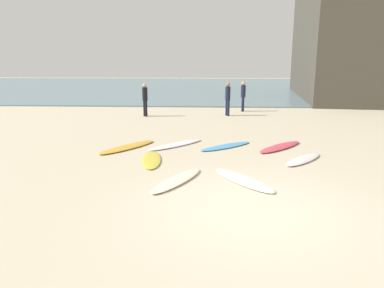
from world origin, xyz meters
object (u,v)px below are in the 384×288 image
object	(u,v)px
surfboard_5	(152,159)
beachgoer_far	(145,98)
surfboard_0	(280,147)
surfboard_4	(177,180)
beachgoer_mid	(243,95)
surfboard_6	(128,147)
surfboard_1	(176,145)
surfboard_7	(303,159)
surfboard_3	(226,146)
surfboard_2	(243,180)
beachgoer_near	(228,97)

from	to	relation	value
surfboard_5	beachgoer_far	bearing A→B (deg)	-86.59
surfboard_0	surfboard_4	bearing A→B (deg)	-89.53
beachgoer_mid	beachgoer_far	xyz separation A→B (m)	(-5.48, -2.31, 0.00)
surfboard_5	surfboard_6	bearing A→B (deg)	-63.08
surfboard_1	surfboard_7	world-z (taller)	surfboard_7
surfboard_4	beachgoer_far	bearing A→B (deg)	-49.83
surfboard_1	surfboard_7	bearing A→B (deg)	18.57
surfboard_6	surfboard_7	world-z (taller)	same
surfboard_3	surfboard_0	bearing A→B (deg)	48.21
surfboard_1	beachgoer_mid	size ratio (longest dim) A/B	1.39
surfboard_3	surfboard_4	distance (m)	4.00
surfboard_0	surfboard_3	world-z (taller)	surfboard_0
surfboard_7	surfboard_4	bearing A→B (deg)	70.13
surfboard_4	surfboard_5	world-z (taller)	surfboard_4
surfboard_4	surfboard_6	distance (m)	4.00
surfboard_7	beachgoer_mid	distance (m)	11.03
beachgoer_mid	beachgoer_far	world-z (taller)	beachgoer_far
surfboard_4	surfboard_7	bearing A→B (deg)	-123.67
surfboard_2	beachgoer_near	distance (m)	11.14
beachgoer_far	surfboard_5	bearing A→B (deg)	157.36
surfboard_0	beachgoer_far	distance (m)	9.29
surfboard_3	surfboard_5	world-z (taller)	surfboard_5
surfboard_3	beachgoer_mid	size ratio (longest dim) A/B	1.26
surfboard_0	surfboard_6	size ratio (longest dim) A/B	0.95
beachgoer_far	surfboard_7	bearing A→B (deg)	-177.71
surfboard_1	surfboard_7	size ratio (longest dim) A/B	1.27
surfboard_4	surfboard_3	bearing A→B (deg)	-84.06
beachgoer_near	surfboard_1	bearing A→B (deg)	-40.65
surfboard_4	surfboard_5	distance (m)	2.13
surfboard_3	beachgoer_mid	bearing A→B (deg)	130.68
surfboard_6	beachgoer_far	distance (m)	7.43
surfboard_5	beachgoer_far	xyz separation A→B (m)	(-1.81, 8.88, 0.97)
surfboard_0	surfboard_4	xyz separation A→B (m)	(-3.23, -3.74, -0.00)
beachgoer_mid	surfboard_5	bearing A→B (deg)	-5.62
surfboard_3	surfboard_2	bearing A→B (deg)	-36.61
surfboard_4	surfboard_6	world-z (taller)	same
surfboard_4	surfboard_5	size ratio (longest dim) A/B	1.06
surfboard_2	surfboard_6	size ratio (longest dim) A/B	0.86
surfboard_6	beachgoer_mid	bearing A→B (deg)	-83.73
surfboard_3	beachgoer_far	world-z (taller)	beachgoer_far
surfboard_0	surfboard_5	xyz separation A→B (m)	(-4.19, -1.84, -0.01)
surfboard_1	surfboard_5	size ratio (longest dim) A/B	1.20
surfboard_7	surfboard_3	bearing A→B (deg)	3.80
surfboard_0	surfboard_7	bearing A→B (deg)	-35.16
surfboard_2	surfboard_7	distance (m)	2.81
surfboard_7	beachgoer_mid	world-z (taller)	beachgoer_mid
surfboard_3	beachgoer_mid	world-z (taller)	beachgoer_mid
surfboard_3	surfboard_5	distance (m)	2.97
surfboard_2	surfboard_0	bearing A→B (deg)	32.00
surfboard_3	beachgoer_far	size ratio (longest dim) A/B	1.26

